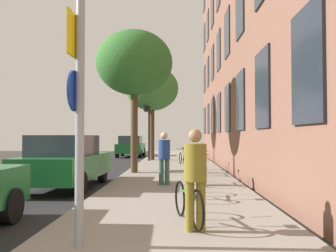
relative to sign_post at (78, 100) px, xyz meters
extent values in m
plane|color=#332D28|center=(-2.20, 11.29, -2.09)|extent=(41.80, 41.80, 0.00)
cube|color=#232326|center=(-4.30, 11.29, -2.09)|extent=(7.00, 38.00, 0.01)
cube|color=gray|center=(1.30, 11.29, -2.03)|extent=(4.20, 38.00, 0.12)
cube|color=#1E232D|center=(3.62, 1.41, 0.76)|extent=(0.06, 1.44, 2.09)
cube|color=#1E232D|center=(3.62, 4.54, 0.76)|extent=(0.06, 1.44, 2.09)
cube|color=#1E232D|center=(3.62, 7.66, 0.76)|extent=(0.06, 1.44, 2.09)
cube|color=#1E232D|center=(3.62, 10.79, 0.76)|extent=(0.06, 1.44, 2.09)
cube|color=#1E232D|center=(3.62, 13.91, 0.76)|extent=(0.06, 1.44, 2.09)
cube|color=#1E232D|center=(3.62, 17.04, 0.76)|extent=(0.06, 1.44, 2.09)
cube|color=#1E232D|center=(3.62, 20.16, 0.76)|extent=(0.06, 1.44, 2.09)
cube|color=#1E232D|center=(3.62, 23.29, 0.76)|extent=(0.06, 1.44, 2.09)
cube|color=#1E232D|center=(3.62, 7.66, 4.14)|extent=(0.06, 1.44, 2.09)
cube|color=#1E232D|center=(3.62, 10.79, 4.14)|extent=(0.06, 1.44, 2.09)
cube|color=#1E232D|center=(3.62, 13.91, 4.14)|extent=(0.06, 1.44, 2.09)
cube|color=#1E232D|center=(3.62, 17.04, 4.14)|extent=(0.06, 1.44, 2.09)
cube|color=#1E232D|center=(3.62, 20.16, 4.14)|extent=(0.06, 1.44, 2.09)
cube|color=#1E232D|center=(3.62, 23.29, 4.14)|extent=(0.06, 1.44, 2.09)
cube|color=#1E232D|center=(3.62, 17.04, 7.51)|extent=(0.06, 1.44, 2.09)
cube|color=#1E232D|center=(3.62, 20.16, 7.51)|extent=(0.06, 1.44, 2.09)
cube|color=#1E232D|center=(3.62, 23.29, 7.51)|extent=(0.06, 1.44, 2.09)
cylinder|color=gray|center=(0.02, 0.00, -0.21)|extent=(0.12, 0.12, 3.52)
cube|color=yellow|center=(-0.06, 0.00, 0.88)|extent=(0.03, 0.60, 0.60)
cylinder|color=#14339E|center=(-0.06, 0.00, 0.13)|extent=(0.03, 0.56, 0.56)
cylinder|color=black|center=(-0.32, 16.19, -0.06)|extent=(0.12, 0.12, 3.81)
cube|color=black|center=(-0.50, 16.19, 1.39)|extent=(0.20, 0.24, 0.80)
sphere|color=red|center=(-0.61, 16.19, 1.65)|extent=(0.16, 0.16, 0.16)
sphere|color=#523707|center=(-0.61, 16.19, 1.39)|extent=(0.16, 0.16, 0.16)
sphere|color=#083E11|center=(-0.61, 16.19, 1.13)|extent=(0.16, 0.16, 0.16)
cylinder|color=#4C3823|center=(-0.39, 9.40, -0.19)|extent=(0.29, 0.29, 3.56)
ellipsoid|color=#2D6628|center=(-0.39, 9.40, 2.53)|extent=(3.14, 3.14, 2.67)
cylinder|color=#4C3823|center=(-0.19, 16.98, -0.22)|extent=(0.30, 0.30, 3.51)
ellipsoid|color=#387533|center=(-0.19, 16.98, 2.53)|extent=(3.31, 3.31, 2.81)
torus|color=black|center=(1.40, 1.81, -1.65)|extent=(0.20, 0.64, 0.65)
torus|color=black|center=(1.66, 0.77, -1.65)|extent=(0.20, 0.64, 0.65)
cylinder|color=#267233|center=(1.53, 1.29, -1.47)|extent=(0.26, 0.89, 0.04)
cylinder|color=#267233|center=(1.59, 1.03, -1.55)|extent=(0.18, 0.54, 0.30)
cylinder|color=#267233|center=(1.57, 1.13, -1.22)|extent=(0.04, 0.04, 0.28)
cube|color=black|center=(1.57, 1.13, -1.06)|extent=(0.10, 0.24, 0.06)
cylinder|color=#4C4C4C|center=(1.40, 1.81, -1.14)|extent=(0.41, 0.13, 0.03)
torus|color=black|center=(1.75, 4.17, -1.66)|extent=(0.11, 0.63, 0.63)
torus|color=black|center=(1.65, 3.21, -1.66)|extent=(0.11, 0.63, 0.63)
cylinder|color=#267233|center=(1.70, 3.69, -1.49)|extent=(0.13, 0.82, 0.04)
cylinder|color=#267233|center=(1.67, 3.45, -1.57)|extent=(0.10, 0.50, 0.27)
cylinder|color=#267233|center=(1.68, 3.54, -1.25)|extent=(0.04, 0.04, 0.28)
cube|color=black|center=(1.68, 3.54, -1.09)|extent=(0.10, 0.24, 0.06)
cylinder|color=#4C4C4C|center=(1.75, 4.17, -1.17)|extent=(0.42, 0.08, 0.03)
torus|color=black|center=(2.18, 6.59, -1.62)|extent=(0.05, 0.70, 0.70)
torus|color=black|center=(2.17, 5.58, -1.62)|extent=(0.05, 0.70, 0.70)
cylinder|color=#267233|center=(2.18, 6.09, -1.43)|extent=(0.05, 0.86, 0.04)
cylinder|color=#267233|center=(2.18, 5.83, -1.52)|extent=(0.05, 0.52, 0.28)
cylinder|color=#267233|center=(2.18, 5.94, -1.17)|extent=(0.04, 0.04, 0.28)
cube|color=black|center=(2.18, 5.94, -1.01)|extent=(0.10, 0.24, 0.06)
cylinder|color=#4C4C4C|center=(2.18, 6.59, -1.09)|extent=(0.42, 0.03, 0.03)
torus|color=black|center=(2.25, 8.99, -1.62)|extent=(0.05, 0.70, 0.69)
torus|color=black|center=(2.27, 7.99, -1.62)|extent=(0.05, 0.70, 0.69)
cylinder|color=#C68C19|center=(2.26, 8.49, -1.43)|extent=(0.06, 0.85, 0.04)
cylinder|color=#C68C19|center=(2.26, 8.24, -1.52)|extent=(0.05, 0.52, 0.28)
cylinder|color=#C68C19|center=(2.26, 8.34, -1.18)|extent=(0.04, 0.04, 0.28)
cube|color=black|center=(2.26, 8.34, -1.02)|extent=(0.10, 0.24, 0.06)
cylinder|color=#4C4C4C|center=(2.25, 8.99, -1.10)|extent=(0.42, 0.04, 0.03)
torus|color=black|center=(2.64, 11.40, -1.66)|extent=(0.15, 0.62, 0.62)
torus|color=black|center=(2.46, 10.37, -1.66)|extent=(0.15, 0.62, 0.62)
cylinder|color=#B21E1E|center=(2.55, 10.89, -1.49)|extent=(0.20, 0.89, 0.04)
cylinder|color=#B21E1E|center=(2.50, 10.63, -1.57)|extent=(0.14, 0.54, 0.29)
cylinder|color=#B21E1E|center=(2.52, 10.73, -1.25)|extent=(0.04, 0.04, 0.28)
cube|color=black|center=(2.52, 10.73, -1.09)|extent=(0.10, 0.24, 0.06)
cylinder|color=#4C4C4C|center=(2.64, 11.40, -1.17)|extent=(0.42, 0.10, 0.03)
torus|color=black|center=(1.55, 13.82, -1.66)|extent=(0.15, 0.61, 0.62)
torus|color=black|center=(1.75, 12.75, -1.66)|extent=(0.15, 0.61, 0.62)
cylinder|color=#267233|center=(1.65, 13.29, -1.49)|extent=(0.21, 0.92, 0.04)
cylinder|color=#267233|center=(1.70, 13.02, -1.57)|extent=(0.14, 0.56, 0.30)
cylinder|color=#267233|center=(1.68, 13.13, -1.26)|extent=(0.04, 0.04, 0.28)
cube|color=black|center=(1.68, 13.13, -1.10)|extent=(0.10, 0.24, 0.06)
cylinder|color=#4C4C4C|center=(1.55, 13.82, -1.18)|extent=(0.42, 0.11, 0.03)
cylinder|color=olive|center=(1.54, 0.76, -1.58)|extent=(0.15, 0.15, 0.78)
cylinder|color=olive|center=(1.72, 0.76, -1.58)|extent=(0.15, 0.15, 0.78)
cylinder|color=olive|center=(1.63, 0.76, -0.90)|extent=(0.38, 0.38, 0.58)
sphere|color=#936B4C|center=(1.63, 0.76, -0.48)|extent=(0.21, 0.21, 0.21)
cylinder|color=#33594C|center=(0.88, 5.85, -1.58)|extent=(0.15, 0.15, 0.78)
cylinder|color=#33594C|center=(1.05, 5.85, -1.58)|extent=(0.15, 0.15, 0.78)
cylinder|color=navy|center=(0.97, 5.85, -0.90)|extent=(0.50, 0.50, 0.59)
sphere|color=tan|center=(0.97, 5.85, -0.47)|extent=(0.21, 0.21, 0.21)
cylinder|color=black|center=(-1.68, 1.59, -1.76)|extent=(0.22, 0.64, 0.64)
cube|color=#19662D|center=(-2.02, 5.87, -1.41)|extent=(1.91, 4.28, 0.70)
cube|color=#2D3847|center=(-2.02, 5.66, -0.76)|extent=(1.56, 2.42, 0.60)
cylinder|color=black|center=(-2.83, 7.22, -1.76)|extent=(0.22, 0.64, 0.64)
cylinder|color=black|center=(-1.22, 7.22, -1.76)|extent=(0.22, 0.64, 0.64)
cylinder|color=black|center=(-2.83, 4.52, -1.76)|extent=(0.22, 0.64, 0.64)
cylinder|color=black|center=(-1.22, 4.52, -1.76)|extent=(0.22, 0.64, 0.64)
cube|color=#19662D|center=(-2.17, 21.89, -1.41)|extent=(1.88, 3.94, 0.70)
cube|color=#2D3847|center=(-2.17, 21.70, -0.76)|extent=(1.58, 2.21, 0.60)
cylinder|color=black|center=(-3.02, 23.15, -1.76)|extent=(0.22, 0.64, 0.64)
cylinder|color=black|center=(-1.31, 23.15, -1.76)|extent=(0.22, 0.64, 0.64)
cylinder|color=black|center=(-3.02, 20.64, -1.76)|extent=(0.22, 0.64, 0.64)
cylinder|color=black|center=(-1.31, 20.64, -1.76)|extent=(0.22, 0.64, 0.64)
camera|label=1|loc=(1.33, -4.64, -0.49)|focal=36.81mm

